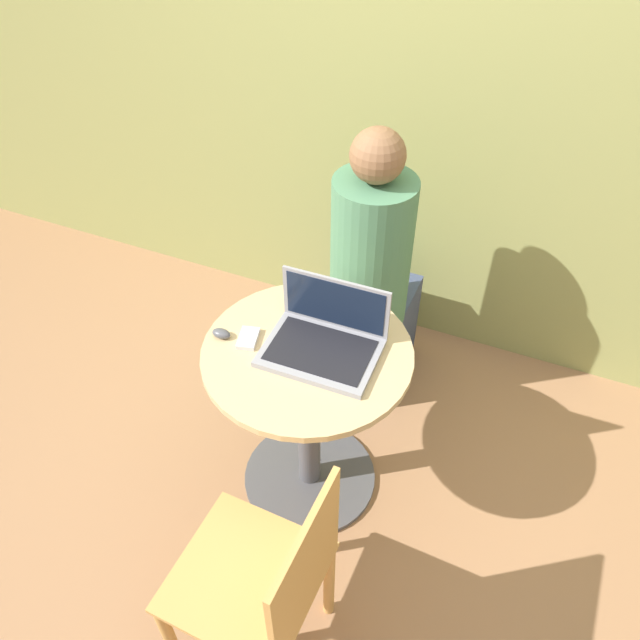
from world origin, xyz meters
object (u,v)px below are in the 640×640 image
(person_seated, at_px, (372,288))
(chair_empty, at_px, (267,584))
(laptop, at_px, (325,339))
(cell_phone, at_px, (248,338))

(person_seated, bearing_deg, chair_empty, -83.85)
(chair_empty, xyz_separation_m, person_seated, (-0.13, 1.23, 0.08))
(laptop, bearing_deg, cell_phone, -164.61)
(chair_empty, height_order, person_seated, person_seated)
(cell_phone, xyz_separation_m, person_seated, (0.21, 0.64, -0.21))
(laptop, relative_size, cell_phone, 3.37)
(cell_phone, bearing_deg, person_seated, 71.49)
(cell_phone, distance_m, chair_empty, 0.74)
(chair_empty, relative_size, person_seated, 0.68)
(laptop, distance_m, chair_empty, 0.74)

